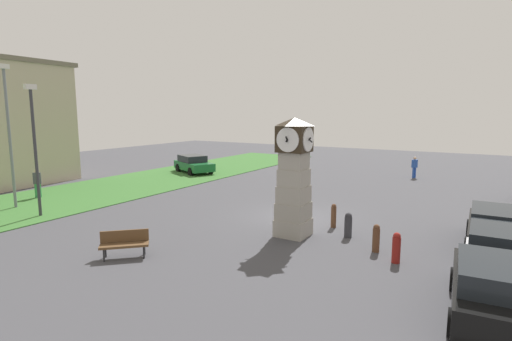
% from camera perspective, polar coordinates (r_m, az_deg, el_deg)
% --- Properties ---
extents(ground_plane, '(71.52, 71.52, 0.00)m').
position_cam_1_polar(ground_plane, '(19.04, 5.65, -6.59)').
color(ground_plane, '#424247').
extents(clock_tower, '(1.46, 1.55, 4.70)m').
position_cam_1_polar(clock_tower, '(15.75, 5.42, -1.11)').
color(clock_tower, '#A09B91').
rests_on(clock_tower, ground_plane).
extents(bollard_near_tower, '(0.23, 0.23, 1.03)m').
position_cam_1_polar(bollard_near_tower, '(17.46, 11.03, -6.32)').
color(bollard_near_tower, brown).
rests_on(bollard_near_tower, ground_plane).
extents(bollard_mid_row, '(0.30, 0.30, 1.00)m').
position_cam_1_polar(bollard_mid_row, '(16.26, 13.04, -7.57)').
color(bollard_mid_row, '#333338').
rests_on(bollard_mid_row, ground_plane).
extents(bollard_far_row, '(0.25, 0.25, 1.00)m').
position_cam_1_polar(bollard_far_row, '(14.89, 16.78, -9.21)').
color(bollard_far_row, brown).
rests_on(bollard_far_row, ground_plane).
extents(bollard_end_row, '(0.27, 0.27, 1.03)m').
position_cam_1_polar(bollard_end_row, '(14.07, 19.41, -10.33)').
color(bollard_end_row, maroon).
rests_on(bollard_end_row, ground_plane).
extents(car_navy_sedan, '(4.31, 2.28, 1.51)m').
position_cam_1_polar(car_navy_sedan, '(11.34, 31.30, -14.38)').
color(car_navy_sedan, black).
rests_on(car_navy_sedan, ground_plane).
extents(car_near_tower, '(3.95, 2.13, 1.46)m').
position_cam_1_polar(car_near_tower, '(14.49, 31.62, -9.64)').
color(car_near_tower, silver).
rests_on(car_near_tower, ground_plane).
extents(car_by_building, '(4.30, 1.99, 1.54)m').
position_cam_1_polar(car_by_building, '(16.83, 31.06, -7.08)').
color(car_by_building, black).
rests_on(car_by_building, ground_plane).
extents(car_far_lot, '(3.37, 4.40, 1.40)m').
position_cam_1_polar(car_far_lot, '(32.53, -8.92, 0.95)').
color(car_far_lot, '#19602D').
rests_on(car_far_lot, ground_plane).
extents(bench, '(1.49, 1.52, 0.90)m').
position_cam_1_polar(bench, '(14.50, -18.28, -9.69)').
color(bench, brown).
rests_on(bench, ground_plane).
extents(pedestrian_near_bench, '(0.46, 0.43, 1.69)m').
position_cam_1_polar(pedestrian_near_bench, '(25.93, -28.78, -1.37)').
color(pedestrian_near_bench, '#338C4C').
rests_on(pedestrian_near_bench, ground_plane).
extents(pedestrian_crossing_lot, '(0.47, 0.40, 1.58)m').
position_cam_1_polar(pedestrian_crossing_lot, '(31.86, 21.70, 0.60)').
color(pedestrian_crossing_lot, '#264CA5').
rests_on(pedestrian_crossing_lot, ground_plane).
extents(street_lamp_near_road, '(0.50, 0.24, 6.15)m').
position_cam_1_polar(street_lamp_near_road, '(21.09, -29.08, 3.69)').
color(street_lamp_near_road, '#333338').
rests_on(street_lamp_near_road, ground_plane).
extents(street_lamp_far_side, '(0.50, 0.24, 7.23)m').
position_cam_1_polar(street_lamp_far_side, '(23.58, -31.84, 5.23)').
color(street_lamp_far_side, slate).
rests_on(street_lamp_far_side, ground_plane).
extents(grass_verge_far, '(42.91, 7.71, 0.04)m').
position_cam_1_polar(grass_verge_far, '(28.44, -17.10, -1.84)').
color(grass_verge_far, '#386B2D').
rests_on(grass_verge_far, ground_plane).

